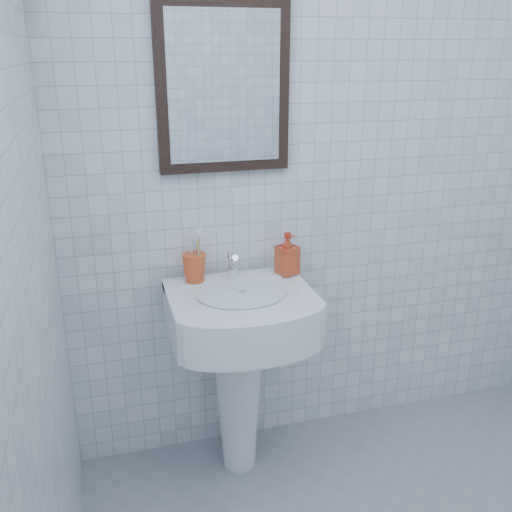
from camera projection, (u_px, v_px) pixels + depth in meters
name	position (u px, v px, depth m)	size (l,w,h in m)	color
wall_back	(330.00, 162.00, 2.33)	(2.20, 0.02, 2.50)	white
wall_left	(2.00, 321.00, 0.96)	(0.02, 2.40, 2.50)	white
washbasin	(239.00, 350.00, 2.25)	(0.54, 0.40, 0.83)	white
faucet	(232.00, 268.00, 2.24)	(0.05, 0.10, 0.12)	silver
toothbrush_cup	(194.00, 268.00, 2.21)	(0.09, 0.09, 0.11)	#E05021
soap_dispenser	(287.00, 253.00, 2.28)	(0.08, 0.08, 0.17)	red
wall_mirror	(224.00, 87.00, 2.09)	(0.50, 0.04, 0.62)	black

